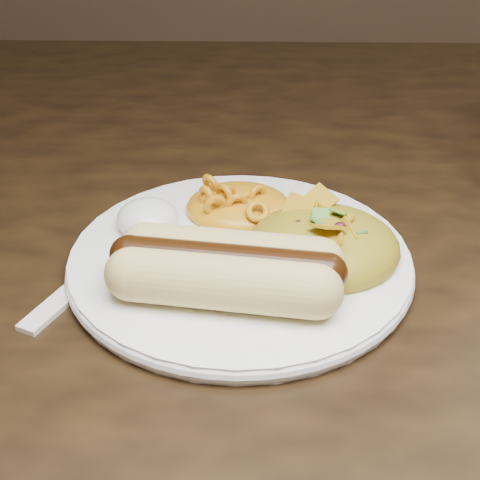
{
  "coord_description": "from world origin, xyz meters",
  "views": [
    {
      "loc": [
        -0.08,
        -0.53,
        1.02
      ],
      "look_at": [
        -0.09,
        -0.13,
        0.77
      ],
      "focal_mm": 50.0,
      "sensor_mm": 36.0,
      "label": 1
    }
  ],
  "objects": [
    {
      "name": "table",
      "position": [
        0.0,
        0.0,
        0.66
      ],
      "size": [
        1.6,
        0.9,
        0.75
      ],
      "color": "black",
      "rests_on": "floor"
    },
    {
      "name": "plate",
      "position": [
        -0.09,
        -0.13,
        0.76
      ],
      "size": [
        0.29,
        0.29,
        0.01
      ],
      "primitive_type": "cylinder",
      "rotation": [
        0.0,
        0.0,
        0.23
      ],
      "color": "white",
      "rests_on": "table"
    },
    {
      "name": "hotdog",
      "position": [
        -0.1,
        -0.18,
        0.78
      ],
      "size": [
        0.13,
        0.08,
        0.04
      ],
      "rotation": [
        0.0,
        0.0,
        -0.14
      ],
      "color": "#EBD072",
      "rests_on": "plate"
    },
    {
      "name": "mac_and_cheese",
      "position": [
        -0.09,
        -0.07,
        0.78
      ],
      "size": [
        0.1,
        0.1,
        0.03
      ],
      "primitive_type": "ellipsoid",
      "rotation": [
        0.0,
        0.0,
        -0.35
      ],
      "color": "orange",
      "rests_on": "plate"
    },
    {
      "name": "sour_cream",
      "position": [
        -0.16,
        -0.1,
        0.78
      ],
      "size": [
        0.06,
        0.06,
        0.03
      ],
      "primitive_type": "ellipsoid",
      "rotation": [
        0.0,
        0.0,
        -0.23
      ],
      "color": "white",
      "rests_on": "plate"
    },
    {
      "name": "taco_salad",
      "position": [
        -0.03,
        -0.13,
        0.78
      ],
      "size": [
        0.11,
        0.1,
        0.05
      ],
      "rotation": [
        0.0,
        0.0,
        -0.18
      ],
      "color": "orange",
      "rests_on": "plate"
    },
    {
      "name": "fork",
      "position": [
        -0.2,
        -0.17,
        0.75
      ],
      "size": [
        0.08,
        0.15,
        0.0
      ],
      "primitive_type": "cube",
      "rotation": [
        0.0,
        0.0,
        -0.42
      ],
      "color": "silver",
      "rests_on": "table"
    }
  ]
}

